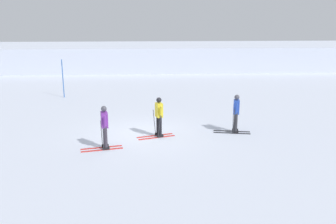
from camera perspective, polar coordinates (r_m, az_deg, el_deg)
The scene contains 6 objects.
ground_plane at distance 15.94m, azimuth -3.74°, elevation -3.44°, with size 120.00×120.00×0.00m, color silver.
far_snow_ridge at distance 35.83m, azimuth -3.57°, elevation 8.62°, with size 80.00×7.60×2.25m, color silver.
skier_yellow at distance 15.32m, azimuth -1.46°, elevation -0.60°, with size 1.64×0.97×1.71m.
skier_blue at distance 16.11m, azimuth 10.62°, elevation -0.08°, with size 1.64×0.99×1.71m.
skier_purple at distance 14.11m, azimuth -9.95°, elevation -2.19°, with size 1.64×0.98×1.71m.
trail_marker_pole at distance 23.75m, azimuth -16.17°, elevation 5.05°, with size 0.05×0.05×2.39m, color #1E56AD.
Camera 1 is at (0.17, -15.14, 4.99)m, focal length 38.83 mm.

